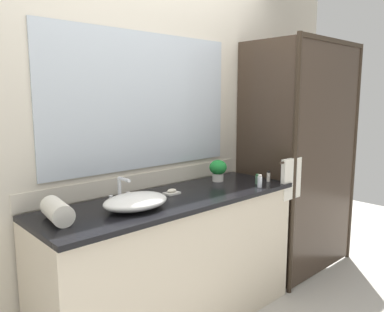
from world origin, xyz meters
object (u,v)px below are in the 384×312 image
sink_basin (136,201)px  amenity_bottle_shampoo (257,179)px  amenity_bottle_lotion (268,176)px  potted_plant (218,169)px  amenity_bottle_body_wash (260,181)px  faucet (120,195)px  soap_dish (172,192)px  rolled_towel_near_edge (57,211)px

sink_basin → amenity_bottle_shampoo: sink_basin is taller
amenity_bottle_lotion → potted_plant: bearing=135.9°
amenity_bottle_lotion → amenity_bottle_shampoo: size_ratio=1.11×
potted_plant → amenity_bottle_body_wash: 0.35m
faucet → soap_dish: (0.37, -0.04, -0.04)m
amenity_bottle_shampoo → amenity_bottle_lotion: bearing=-2.6°
potted_plant → soap_dish: bearing=-173.2°
potted_plant → amenity_bottle_shampoo: (0.15, -0.26, -0.06)m
sink_basin → rolled_towel_near_edge: 0.43m
amenity_bottle_lotion → amenity_bottle_body_wash: 0.21m
rolled_towel_near_edge → amenity_bottle_lotion: bearing=-6.3°
soap_dish → potted_plant: bearing=6.8°
amenity_bottle_shampoo → rolled_towel_near_edge: rolled_towel_near_edge is taller
faucet → rolled_towel_near_edge: (-0.42, -0.07, 0.00)m
sink_basin → amenity_bottle_body_wash: bearing=-9.3°
potted_plant → amenity_bottle_lotion: bearing=-44.1°
amenity_bottle_shampoo → potted_plant: bearing=119.3°
amenity_bottle_shampoo → rolled_towel_near_edge: size_ratio=0.30×
amenity_bottle_lotion → amenity_bottle_shampoo: (-0.13, 0.01, -0.00)m
faucet → amenity_bottle_lotion: size_ratio=2.06×
sink_basin → amenity_bottle_body_wash: same height
faucet → potted_plant: same height
faucet → rolled_towel_near_edge: 0.43m
sink_basin → amenity_bottle_lotion: bearing=-4.3°
potted_plant → amenity_bottle_shampoo: potted_plant is taller
sink_basin → amenity_bottle_shampoo: (1.02, -0.08, -0.01)m
sink_basin → soap_dish: (0.37, 0.12, -0.03)m
amenity_bottle_body_wash → potted_plant: bearing=102.7°
sink_basin → faucet: bearing=90.0°
faucet → soap_dish: size_ratio=1.70×
rolled_towel_near_edge → soap_dish: bearing=2.3°
faucet → amenity_bottle_shampoo: (1.02, -0.24, -0.02)m
potted_plant → sink_basin: bearing=-168.3°
faucet → potted_plant: (0.87, 0.02, 0.04)m
amenity_bottle_body_wash → rolled_towel_near_edge: rolled_towel_near_edge is taller
faucet → amenity_bottle_lotion: 1.17m
faucet → amenity_bottle_body_wash: faucet is taller
amenity_bottle_lotion → amenity_bottle_shampoo: bearing=177.4°
amenity_bottle_lotion → amenity_bottle_body_wash: size_ratio=0.92×
amenity_bottle_lotion → rolled_towel_near_edge: 1.58m
potted_plant → faucet: bearing=-178.8°
faucet → amenity_bottle_shampoo: size_ratio=2.29×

